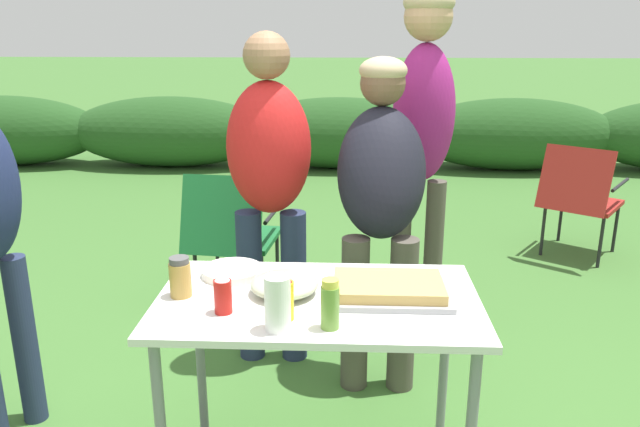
# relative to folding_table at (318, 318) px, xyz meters

# --- Properties ---
(shrub_hedge) EXTENTS (14.40, 0.90, 0.82)m
(shrub_hedge) POSITION_rel_folding_table_xyz_m (0.00, 5.28, -0.25)
(shrub_hedge) COLOR #234C1E
(shrub_hedge) RESTS_ON ground
(folding_table) EXTENTS (1.10, 0.64, 0.74)m
(folding_table) POSITION_rel_folding_table_xyz_m (0.00, 0.00, 0.00)
(folding_table) COLOR silver
(folding_table) RESTS_ON ground
(food_tray) EXTENTS (0.42, 0.28, 0.06)m
(food_tray) POSITION_rel_folding_table_xyz_m (0.24, 0.02, 0.10)
(food_tray) COLOR #9E9EA3
(food_tray) RESTS_ON folding_table
(plate_stack) EXTENTS (0.22, 0.22, 0.03)m
(plate_stack) POSITION_rel_folding_table_xyz_m (-0.33, 0.18, 0.09)
(plate_stack) COLOR white
(plate_stack) RESTS_ON folding_table
(mixing_bowl) EXTENTS (0.23, 0.23, 0.07)m
(mixing_bowl) POSITION_rel_folding_table_xyz_m (-0.12, 0.03, 0.11)
(mixing_bowl) COLOR #ADBC99
(mixing_bowl) RESTS_ON folding_table
(paper_cup_stack) EXTENTS (0.08, 0.08, 0.17)m
(paper_cup_stack) POSITION_rel_folding_table_xyz_m (-0.11, -0.24, 0.16)
(paper_cup_stack) COLOR white
(paper_cup_stack) RESTS_ON folding_table
(mustard_bottle) EXTENTS (0.06, 0.06, 0.16)m
(mustard_bottle) POSITION_rel_folding_table_xyz_m (-0.10, -0.17, 0.15)
(mustard_bottle) COLOR yellow
(mustard_bottle) RESTS_ON folding_table
(relish_jar) EXTENTS (0.06, 0.06, 0.16)m
(relish_jar) POSITION_rel_folding_table_xyz_m (0.05, -0.22, 0.15)
(relish_jar) COLOR olive
(relish_jar) RESTS_ON folding_table
(ketchup_bottle) EXTENTS (0.06, 0.06, 0.14)m
(ketchup_bottle) POSITION_rel_folding_table_xyz_m (-0.30, -0.13, 0.15)
(ketchup_bottle) COLOR red
(ketchup_bottle) RESTS_ON folding_table
(spice_jar) EXTENTS (0.07, 0.07, 0.14)m
(spice_jar) POSITION_rel_folding_table_xyz_m (-0.47, -0.01, 0.15)
(spice_jar) COLOR #B2893D
(spice_jar) RESTS_ON folding_table
(standing_person_in_navy_coat) EXTENTS (0.40, 0.49, 1.50)m
(standing_person_in_navy_coat) POSITION_rel_folding_table_xyz_m (0.25, 0.74, 0.25)
(standing_person_in_navy_coat) COLOR #4C473D
(standing_person_in_navy_coat) RESTS_ON ground
(standing_person_in_red_jacket) EXTENTS (0.40, 0.29, 1.61)m
(standing_person_in_red_jacket) POSITION_rel_folding_table_xyz_m (-0.27, 0.89, 0.29)
(standing_person_in_red_jacket) COLOR #232D4C
(standing_person_in_red_jacket) RESTS_ON ground
(standing_person_in_dark_puffer) EXTENTS (0.35, 0.28, 1.80)m
(standing_person_in_dark_puffer) POSITION_rel_folding_table_xyz_m (0.48, 1.22, 0.51)
(standing_person_in_dark_puffer) COLOR #4C473D
(standing_person_in_dark_puffer) RESTS_ON ground
(camp_chair_green_behind_table) EXTENTS (0.53, 0.64, 0.83)m
(camp_chair_green_behind_table) POSITION_rel_folding_table_xyz_m (-0.58, 1.49, -0.20)
(camp_chair_green_behind_table) COLOR #19602D
(camp_chair_green_behind_table) RESTS_ON ground
(camp_chair_near_hedge) EXTENTS (0.72, 0.75, 0.83)m
(camp_chair_near_hedge) POSITION_rel_folding_table_xyz_m (1.74, 2.38, -0.20)
(camp_chair_near_hedge) COLOR maroon
(camp_chair_near_hedge) RESTS_ON ground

